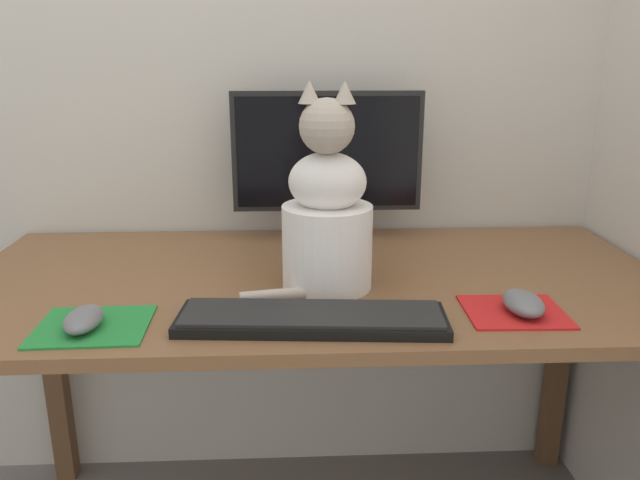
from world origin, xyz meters
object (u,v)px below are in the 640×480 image
Objects in this scene: cat at (327,215)px; keyboard at (312,318)px; computer_mouse_right at (523,303)px; monitor at (327,162)px; computer_mouse_left at (83,319)px.

keyboard is at bearing -92.03° from cat.
computer_mouse_right is at bearing 8.08° from keyboard.
keyboard is (-0.06, -0.50, -0.18)m from monitor.
monitor is 4.17× the size of computer_mouse_right.
computer_mouse_left is 0.48m from cat.
monitor is 0.97× the size of keyboard.
monitor reaches higher than keyboard.
computer_mouse_right is (0.32, -0.48, -0.17)m from monitor.
monitor is at bearing 95.68° from cat.
keyboard is at bearing 0.89° from computer_mouse_left.
monitor is at bearing 123.95° from computer_mouse_right.
monitor is at bearing 87.92° from keyboard.
computer_mouse_left is at bearing -130.74° from monitor.
cat is at bearing 82.98° from keyboard.
cat is at bearing -93.54° from monitor.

